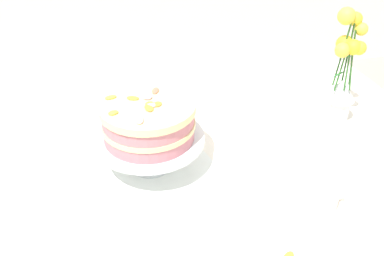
# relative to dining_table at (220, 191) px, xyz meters

# --- Properties ---
(dining_table) EXTENTS (1.40, 1.00, 0.74)m
(dining_table) POSITION_rel_dining_table_xyz_m (0.00, 0.00, 0.00)
(dining_table) COLOR white
(dining_table) RESTS_ON ground
(linen_napkin) EXTENTS (0.38, 0.38, 0.00)m
(linen_napkin) POSITION_rel_dining_table_xyz_m (-0.18, 0.05, 0.09)
(linen_napkin) COLOR white
(linen_napkin) RESTS_ON dining_table
(cake_stand) EXTENTS (0.29, 0.29, 0.10)m
(cake_stand) POSITION_rel_dining_table_xyz_m (-0.18, 0.05, 0.17)
(cake_stand) COLOR silver
(cake_stand) RESTS_ON linen_napkin
(layer_cake) EXTENTS (0.25, 0.25, 0.11)m
(layer_cake) POSITION_rel_dining_table_xyz_m (-0.18, 0.05, 0.24)
(layer_cake) COLOR #CC7A84
(layer_cake) RESTS_ON cake_stand
(flower_vase) EXTENTS (0.11, 0.10, 0.36)m
(flower_vase) POSITION_rel_dining_table_xyz_m (0.43, 0.14, 0.24)
(flower_vase) COLOR silver
(flower_vase) RESTS_ON dining_table
(teacup) EXTENTS (0.12, 0.12, 0.05)m
(teacup) POSITION_rel_dining_table_xyz_m (0.18, -0.22, 0.11)
(teacup) COLOR silver
(teacup) RESTS_ON dining_table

